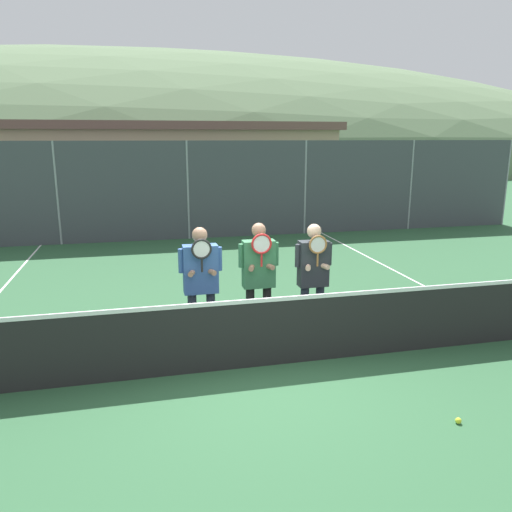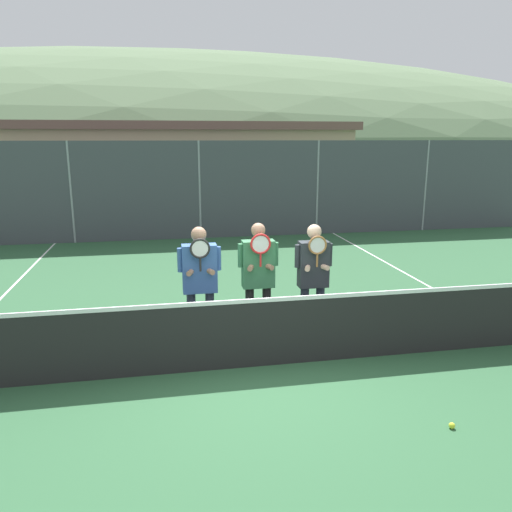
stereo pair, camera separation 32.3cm
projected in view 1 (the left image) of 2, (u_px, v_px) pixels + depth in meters
The scene contains 12 objects.
ground_plane at pixel (257, 366), 6.90m from camera, with size 120.00×120.00×0.00m, color #2D5B38.
hill_distant at pixel (150, 163), 61.20m from camera, with size 124.76×69.31×24.26m.
clubhouse_building at pixel (158, 163), 23.84m from camera, with size 16.83×5.50×3.77m.
fence_back at pixel (188, 191), 15.25m from camera, with size 22.72×0.06×2.99m.
tennis_net at pixel (257, 332), 6.79m from camera, with size 11.71×0.09×1.09m.
court_line_right_sideline at pixel (422, 285), 10.71m from camera, with size 0.05×16.00×0.01m, color white.
player_leftmost at pixel (201, 278), 7.20m from camera, with size 0.63×0.34×1.86m.
player_center_left at pixel (259, 273), 7.46m from camera, with size 0.61×0.34×1.87m.
player_center_right at pixel (313, 273), 7.56m from camera, with size 0.58×0.34×1.84m.
car_left_of_center at pixel (94, 199), 17.83m from camera, with size 4.28×1.99×1.81m.
car_center at pixel (224, 197), 18.98m from camera, with size 4.38×1.96×1.73m.
tennis_ball_on_court at pixel (458, 421), 5.52m from camera, with size 0.07×0.07×0.07m.
Camera 1 is at (-1.46, -6.19, 3.10)m, focal length 35.00 mm.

